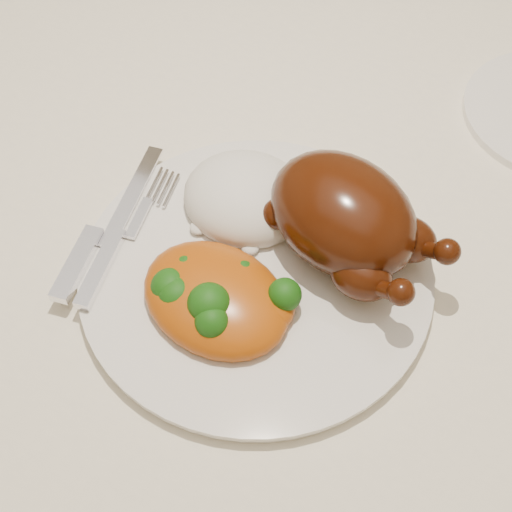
% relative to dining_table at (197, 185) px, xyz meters
% --- Properties ---
extents(floor, '(4.00, 4.00, 0.00)m').
position_rel_dining_table_xyz_m(floor, '(0.00, 0.00, -0.67)').
color(floor, '#52331C').
rests_on(floor, ground).
extents(dining_table, '(1.60, 0.90, 0.76)m').
position_rel_dining_table_xyz_m(dining_table, '(0.00, 0.00, 0.00)').
color(dining_table, brown).
rests_on(dining_table, floor).
extents(tablecloth, '(1.73, 1.03, 0.18)m').
position_rel_dining_table_xyz_m(tablecloth, '(0.00, 0.00, 0.07)').
color(tablecloth, '#EDE4CC').
rests_on(tablecloth, dining_table).
extents(dinner_plate, '(0.41, 0.41, 0.01)m').
position_rel_dining_table_xyz_m(dinner_plate, '(0.15, -0.15, 0.11)').
color(dinner_plate, white).
rests_on(dinner_plate, tablecloth).
extents(roast_chicken, '(0.19, 0.15, 0.09)m').
position_rel_dining_table_xyz_m(roast_chicken, '(0.21, -0.09, 0.16)').
color(roast_chicken, '#421507').
rests_on(roast_chicken, dinner_plate).
extents(rice_mound, '(0.12, 0.11, 0.06)m').
position_rel_dining_table_xyz_m(rice_mound, '(0.11, -0.09, 0.13)').
color(rice_mound, white).
rests_on(rice_mound, dinner_plate).
extents(mac_and_cheese, '(0.15, 0.13, 0.06)m').
position_rel_dining_table_xyz_m(mac_and_cheese, '(0.14, -0.19, 0.13)').
color(mac_and_cheese, '#BA540B').
rests_on(mac_and_cheese, dinner_plate).
extents(cutlery, '(0.05, 0.19, 0.01)m').
position_rel_dining_table_xyz_m(cutlery, '(0.02, -0.19, 0.12)').
color(cutlery, silver).
rests_on(cutlery, dinner_plate).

